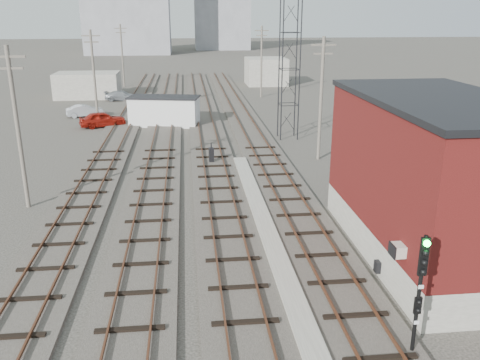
{
  "coord_description": "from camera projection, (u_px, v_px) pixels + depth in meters",
  "views": [
    {
      "loc": [
        -3.31,
        -8.25,
        10.59
      ],
      "look_at": [
        -0.63,
        16.97,
        2.2
      ],
      "focal_mm": 38.0,
      "sensor_mm": 36.0,
      "label": 1
    }
  ],
  "objects": [
    {
      "name": "car_silver",
      "position": [
        85.0,
        111.0,
        54.0
      ],
      "size": [
        4.1,
        2.33,
        1.28
      ],
      "primitive_type": "imported",
      "rotation": [
        0.0,
        0.0,
        1.84
      ],
      "color": "#A3A6AA",
      "rests_on": "ground"
    },
    {
      "name": "track_mid_left",
      "position": [
        164.0,
        130.0,
        47.68
      ],
      "size": [
        3.2,
        90.0,
        0.39
      ],
      "color": "#332D28",
      "rests_on": "ground"
    },
    {
      "name": "signal_mast",
      "position": [
        420.0,
        287.0,
        15.68
      ],
      "size": [
        0.4,
        0.42,
        4.25
      ],
      "color": "gray",
      "rests_on": "ground"
    },
    {
      "name": "track_mid_right",
      "position": [
        206.0,
        129.0,
        48.09
      ],
      "size": [
        3.2,
        90.0,
        0.39
      ],
      "color": "#332D28",
      "rests_on": "ground"
    },
    {
      "name": "utility_pole_left_b",
      "position": [
        94.0,
        73.0,
        51.18
      ],
      "size": [
        1.8,
        0.24,
        9.0
      ],
      "color": "#595147",
      "rests_on": "ground"
    },
    {
      "name": "utility_pole_left_a",
      "position": [
        17.0,
        125.0,
        27.57
      ],
      "size": [
        1.8,
        0.24,
        9.0
      ],
      "color": "#595147",
      "rests_on": "ground"
    },
    {
      "name": "utility_pole_left_c",
      "position": [
        122.0,
        54.0,
        74.78
      ],
      "size": [
        1.8,
        0.24,
        9.0
      ],
      "color": "#595147",
      "rests_on": "ground"
    },
    {
      "name": "track_left",
      "position": [
        121.0,
        131.0,
        47.28
      ],
      "size": [
        3.2,
        90.0,
        0.39
      ],
      "color": "#332D28",
      "rests_on": "ground"
    },
    {
      "name": "shed_right",
      "position": [
        266.0,
        71.0,
        77.81
      ],
      "size": [
        6.0,
        6.0,
        4.0
      ],
      "primitive_type": "cube",
      "color": "gray",
      "rests_on": "ground"
    },
    {
      "name": "car_red",
      "position": [
        103.0,
        119.0,
        49.21
      ],
      "size": [
        4.71,
        3.12,
        1.49
      ],
      "primitive_type": "imported",
      "rotation": [
        0.0,
        0.0,
        1.91
      ],
      "color": "maroon",
      "rests_on": "ground"
    },
    {
      "name": "lattice_tower",
      "position": [
        290.0,
        51.0,
        42.69
      ],
      "size": [
        1.6,
        1.6,
        15.0
      ],
      "color": "black",
      "rests_on": "ground"
    },
    {
      "name": "utility_pole_right_b",
      "position": [
        261.0,
        60.0,
        65.35
      ],
      "size": [
        1.8,
        0.24,
        9.0
      ],
      "color": "#595147",
      "rests_on": "ground"
    },
    {
      "name": "shed_left",
      "position": [
        88.0,
        85.0,
        65.99
      ],
      "size": [
        8.0,
        5.0,
        3.2
      ],
      "primitive_type": "cube",
      "color": "gray",
      "rests_on": "ground"
    },
    {
      "name": "ground",
      "position": [
        211.0,
        95.0,
        68.09
      ],
      "size": [
        320.0,
        320.0,
        0.0
      ],
      "primitive_type": "plane",
      "color": "#282621",
      "rests_on": "ground"
    },
    {
      "name": "car_grey",
      "position": [
        122.0,
        96.0,
        63.89
      ],
      "size": [
        4.34,
        2.04,
        1.22
      ],
      "primitive_type": "imported",
      "rotation": [
        0.0,
        0.0,
        1.49
      ],
      "color": "gray",
      "rests_on": "ground"
    },
    {
      "name": "site_trailer",
      "position": [
        164.0,
        111.0,
        49.62
      ],
      "size": [
        7.23,
        4.25,
        2.85
      ],
      "rotation": [
        0.0,
        0.0,
        -0.2
      ],
      "color": "silver",
      "rests_on": "ground"
    },
    {
      "name": "platform_curb",
      "position": [
        270.0,
        239.0,
        24.68
      ],
      "size": [
        0.9,
        28.0,
        0.26
      ],
      "primitive_type": "cube",
      "color": "gray",
      "rests_on": "ground"
    },
    {
      "name": "switch_stand",
      "position": [
        211.0,
        155.0,
        37.0
      ],
      "size": [
        0.38,
        0.38,
        1.48
      ],
      "rotation": [
        0.0,
        0.0,
        0.14
      ],
      "color": "black",
      "rests_on": "ground"
    },
    {
      "name": "utility_pole_right_a",
      "position": [
        321.0,
        96.0,
        37.03
      ],
      "size": [
        1.8,
        0.24,
        9.0
      ],
      "color": "#595147",
      "rests_on": "ground"
    },
    {
      "name": "brick_building",
      "position": [
        435.0,
        178.0,
        22.39
      ],
      "size": [
        6.54,
        12.2,
        7.22
      ],
      "color": "gray",
      "rests_on": "ground"
    },
    {
      "name": "track_right",
      "position": [
        248.0,
        128.0,
        48.49
      ],
      "size": [
        3.2,
        90.0,
        0.39
      ],
      "color": "#332D28",
      "rests_on": "ground"
    },
    {
      "name": "apartment_right",
      "position": [
        222.0,
        4.0,
        149.78
      ],
      "size": [
        16.0,
        12.0,
        26.0
      ],
      "primitive_type": "cube",
      "color": "gray",
      "rests_on": "ground"
    }
  ]
}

